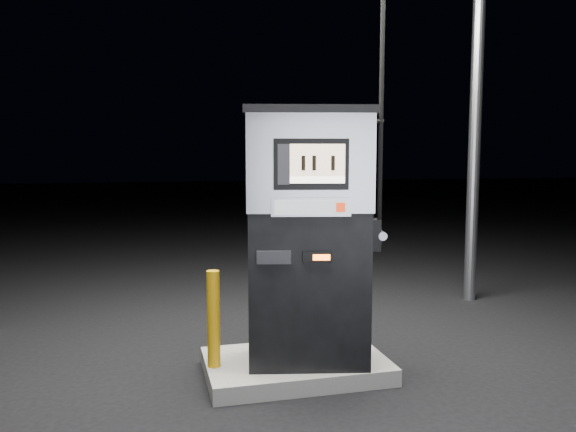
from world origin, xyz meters
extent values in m
plane|color=black|center=(0.00, 0.00, 0.00)|extent=(80.00, 80.00, 0.00)
cube|color=slate|center=(0.00, 0.00, 0.07)|extent=(1.60, 1.00, 0.15)
cylinder|color=gray|center=(3.00, 2.00, 2.25)|extent=(0.16, 0.16, 4.50)
cube|color=black|center=(0.08, -0.10, 0.82)|extent=(1.12, 0.79, 1.34)
cube|color=#B9B9C0|center=(0.08, -0.10, 1.89)|extent=(1.14, 0.81, 0.80)
cube|color=black|center=(0.08, -0.10, 2.33)|extent=(1.19, 0.86, 0.06)
cube|color=black|center=(0.02, -0.40, 1.89)|extent=(0.59, 0.16, 0.41)
cube|color=beige|center=(0.06, -0.43, 1.92)|extent=(0.43, 0.10, 0.26)
cube|color=white|center=(0.06, -0.43, 1.76)|extent=(0.43, 0.10, 0.05)
cube|color=#B9B9C0|center=(0.02, -0.40, 1.54)|extent=(0.64, 0.17, 0.15)
cube|color=#96999E|center=(0.02, -0.42, 1.54)|extent=(0.58, 0.13, 0.11)
cube|color=red|center=(0.25, -0.47, 1.54)|extent=(0.07, 0.02, 0.08)
cube|color=black|center=(0.07, -0.41, 1.14)|extent=(0.24, 0.07, 0.10)
cube|color=#FF5A0C|center=(0.10, -0.43, 1.14)|extent=(0.14, 0.03, 0.05)
cube|color=black|center=(-0.27, -0.34, 1.14)|extent=(0.28, 0.08, 0.11)
cube|color=black|center=(0.63, -0.22, 1.28)|extent=(0.14, 0.21, 0.27)
cylinder|color=gray|center=(0.70, -0.23, 1.28)|extent=(0.12, 0.25, 0.08)
cylinder|color=black|center=(0.67, -0.28, 3.07)|extent=(0.05, 0.05, 3.32)
cylinder|color=#C68B0B|center=(-0.73, -0.02, 0.57)|extent=(0.14, 0.14, 0.84)
cylinder|color=#C68B0B|center=(0.55, -0.07, 0.64)|extent=(0.16, 0.16, 0.98)
camera|label=1|loc=(-1.25, -4.70, 1.95)|focal=35.00mm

